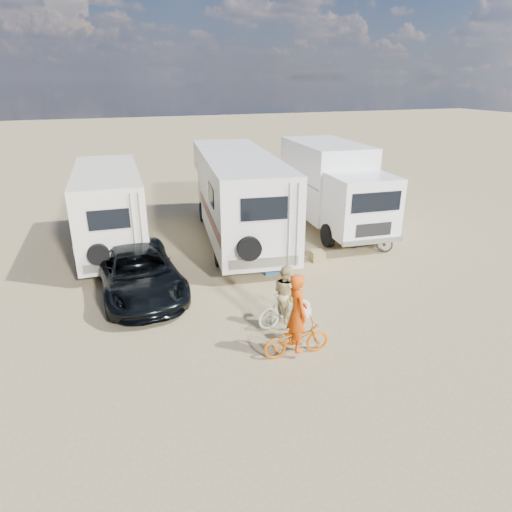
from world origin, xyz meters
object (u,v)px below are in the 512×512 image
object	(u,v)px
box_truck	(335,188)
rider_man	(297,319)
cooler	(270,267)
bike_parked	(369,238)
rv_main	(238,198)
rv_left	(110,212)
bike_man	(296,339)
rider_woman	(286,299)
crate	(317,256)
dark_suv	(138,272)
bike_woman	(285,309)

from	to	relation	value
box_truck	rider_man	distance (m)	9.89
cooler	bike_parked	bearing A→B (deg)	0.99
rv_main	rv_left	world-z (taller)	rv_main
bike_man	rider_woman	xyz separation A→B (m)	(0.30, 1.34, 0.33)
bike_man	crate	world-z (taller)	bike_man
rv_main	bike_man	world-z (taller)	rv_main
rv_left	rider_man	xyz separation A→B (m)	(3.56, -8.56, -0.59)
cooler	crate	bearing A→B (deg)	3.31
bike_man	box_truck	bearing A→B (deg)	-31.19
rv_main	bike_man	size ratio (longest dim) A/B	5.56
rv_left	cooler	world-z (taller)	rv_left
rv_left	bike_parked	distance (m)	9.66
rv_left	rider_woman	xyz separation A→B (m)	(3.87, -7.22, -0.78)
dark_suv	rider_man	bearing A→B (deg)	-59.36
box_truck	rider_woman	bearing A→B (deg)	-122.74
rv_main	cooler	xyz separation A→B (m)	(-0.09, -3.65, -1.47)
rv_main	crate	size ratio (longest dim) A/B	19.51
bike_man	dark_suv	bearing A→B (deg)	36.48
dark_suv	rider_woman	xyz separation A→B (m)	(3.38, -3.27, 0.08)
rv_main	crate	distance (m)	4.04
dark_suv	rider_man	size ratio (longest dim) A/B	2.59
rider_man	rider_woman	distance (m)	1.39
rv_left	bike_parked	xyz separation A→B (m)	(9.05, -3.21, -1.06)
box_truck	rider_man	xyz separation A→B (m)	(-5.51, -8.18, -0.82)
rider_man	bike_parked	world-z (taller)	rider_man
rider_man	bike_parked	size ratio (longest dim) A/B	1.06
rider_woman	box_truck	bearing A→B (deg)	-45.11
box_truck	rider_woman	distance (m)	8.65
bike_man	cooler	xyz separation A→B (m)	(1.19, 4.65, -0.21)
rv_left	box_truck	bearing A→B (deg)	0.18
rv_main	box_truck	size ratio (longest dim) A/B	1.31
box_truck	bike_parked	bearing A→B (deg)	-85.98
bike_man	bike_parked	bearing A→B (deg)	-42.92
box_truck	cooler	bearing A→B (deg)	-136.20
box_truck	dark_suv	distance (m)	9.36
rv_left	bike_man	world-z (taller)	rv_left
rv_main	rider_man	xyz separation A→B (m)	(-1.28, -8.29, -0.74)
rider_man	crate	size ratio (longest dim) A/B	4.14
rv_left	dark_suv	bearing A→B (deg)	-80.37
crate	bike_woman	bearing A→B (deg)	-127.62
crate	box_truck	bearing A→B (deg)	53.15
bike_woman	bike_man	bearing A→B (deg)	159.32
dark_suv	bike_parked	size ratio (longest dim) A/B	2.74
dark_suv	rider_woman	distance (m)	4.71
box_truck	cooler	world-z (taller)	box_truck
bike_man	bike_woman	bearing A→B (deg)	-10.06
dark_suv	bike_woman	world-z (taller)	dark_suv
bike_man	rider_woman	world-z (taller)	rider_woman
rv_main	bike_man	xyz separation A→B (m)	(-1.28, -8.29, -1.27)
bike_man	bike_parked	xyz separation A→B (m)	(5.48, 5.35, 0.05)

